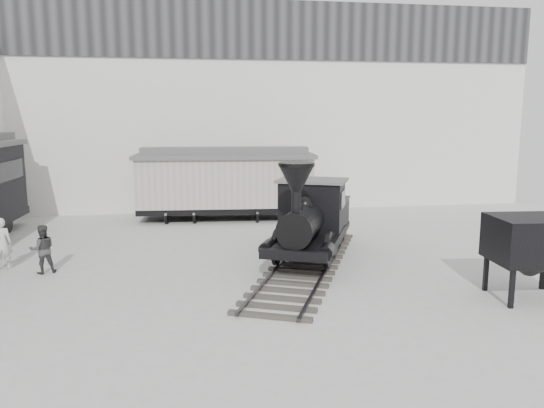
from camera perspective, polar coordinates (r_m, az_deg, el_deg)
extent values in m
plane|color=#9E9E9B|center=(15.49, -1.07, -9.73)|extent=(90.00, 90.00, 0.00)
cube|color=silver|center=(29.57, -5.12, 10.22)|extent=(34.00, 2.40, 11.00)
cube|color=#232326|center=(28.66, -5.07, 18.28)|extent=(34.00, 0.12, 3.00)
cube|color=#312C26|center=(18.23, 3.60, -6.49)|extent=(6.07, 10.25, 0.18)
cube|color=#2D2D30|center=(18.37, 1.14, -6.16)|extent=(4.11, 9.41, 0.07)
cube|color=#2D2D30|center=(18.09, 6.10, -6.47)|extent=(4.11, 9.41, 0.07)
cylinder|color=black|center=(17.70, 0.53, -4.61)|extent=(0.60, 1.17, 1.22)
cylinder|color=black|center=(17.38, 6.09, -4.93)|extent=(0.60, 1.17, 1.22)
cylinder|color=black|center=(19.07, 1.57, -3.59)|extent=(0.60, 1.17, 1.22)
cylinder|color=black|center=(18.77, 6.73, -3.86)|extent=(0.60, 1.17, 1.22)
cube|color=black|center=(18.18, 3.73, -3.83)|extent=(3.61, 4.54, 0.31)
cylinder|color=black|center=(17.28, 3.27, -2.11)|extent=(2.03, 2.78, 1.11)
cylinder|color=black|center=(16.16, 2.62, 0.20)|extent=(0.38, 0.38, 0.67)
cone|color=black|center=(16.06, 2.64, 2.74)|extent=(1.40, 1.40, 0.78)
sphere|color=black|center=(17.61, 3.57, -0.13)|extent=(0.58, 0.58, 0.58)
cube|color=black|center=(18.94, 4.32, -0.16)|extent=(2.58, 2.23, 1.72)
cube|color=#565656|center=(18.81, 4.36, 2.55)|extent=(2.87, 2.52, 0.09)
cube|color=black|center=(20.98, 5.26, -0.93)|extent=(2.71, 2.83, 1.00)
cylinder|color=black|center=(26.56, -9.66, -0.90)|extent=(1.93, 0.88, 0.75)
cylinder|color=black|center=(26.55, -0.32, -0.76)|extent=(1.93, 0.88, 0.75)
cube|color=black|center=(26.44, -4.99, -0.43)|extent=(8.61, 2.92, 0.28)
cube|color=#A39887|center=(26.24, -5.04, 2.40)|extent=(8.61, 3.02, 2.35)
cube|color=#565656|center=(26.12, -5.08, 5.17)|extent=(8.91, 3.32, 0.19)
cube|color=#565656|center=(26.10, -5.08, 5.74)|extent=(8.15, 1.68, 0.34)
imported|color=silver|center=(19.90, -27.09, -3.81)|extent=(0.71, 0.53, 1.76)
imported|color=#373737|center=(18.85, -23.46, -4.48)|extent=(0.94, 0.83, 1.61)
cube|color=black|center=(15.68, 24.39, -8.31)|extent=(0.13, 0.13, 1.07)
cube|color=black|center=(16.91, 22.01, -6.88)|extent=(0.13, 0.13, 1.07)
cube|color=black|center=(17.75, 27.12, -6.48)|extent=(0.13, 0.13, 1.07)
cube|color=black|center=(16.43, 26.14, -3.43)|extent=(2.27, 1.91, 1.27)
cone|color=black|center=(16.61, 25.94, -6.05)|extent=(1.78, 1.78, 0.49)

